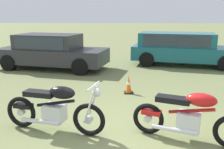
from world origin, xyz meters
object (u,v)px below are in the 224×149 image
motorcycle_red (189,116)px  traffic_cone (129,85)px  motorcycle_black (54,108)px  car_charcoal (51,50)px  car_teal (181,46)px

motorcycle_red → traffic_cone: bearing=131.1°
motorcycle_black → traffic_cone: (1.50, 2.50, -0.24)m
car_charcoal → motorcycle_black: bearing=-61.6°
motorcycle_red → car_teal: bearing=100.1°
car_charcoal → traffic_cone: 4.57m
car_teal → traffic_cone: (-2.42, -4.24, -0.60)m
motorcycle_red → traffic_cone: (-0.99, 2.80, -0.24)m
motorcycle_red → car_charcoal: bearing=145.8°
motorcycle_red → car_teal: size_ratio=0.40×
motorcycle_black → motorcycle_red: (2.49, -0.30, 0.00)m
motorcycle_black → traffic_cone: 2.92m
motorcycle_red → traffic_cone: 2.98m
motorcycle_black → motorcycle_red: 2.51m
motorcycle_red → car_charcoal: 7.36m
motorcycle_black → motorcycle_red: bearing=6.4°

